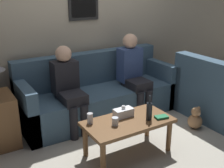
{
  "coord_description": "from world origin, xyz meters",
  "views": [
    {
      "loc": [
        -1.86,
        -2.98,
        1.9
      ],
      "look_at": [
        -0.1,
        -0.08,
        0.7
      ],
      "focal_mm": 45.0,
      "sensor_mm": 36.0,
      "label": 1
    }
  ],
  "objects_px": {
    "couch_main": "(98,95)",
    "drinking_glass": "(115,121)",
    "coffee_table": "(128,125)",
    "person_left": "(68,85)",
    "couch_side": "(224,99)",
    "teddy_bear": "(195,119)",
    "wine_bottle": "(149,111)",
    "person_right": "(133,71)"
  },
  "relations": [
    {
      "from": "person_left",
      "to": "teddy_bear",
      "type": "relative_size",
      "value": 3.63
    },
    {
      "from": "couch_main",
      "to": "person_left",
      "type": "distance_m",
      "value": 0.64
    },
    {
      "from": "couch_side",
      "to": "teddy_bear",
      "type": "height_order",
      "value": "couch_side"
    },
    {
      "from": "couch_side",
      "to": "person_right",
      "type": "xyz_separation_m",
      "value": [
        -0.97,
        0.92,
        0.34
      ]
    },
    {
      "from": "person_left",
      "to": "teddy_bear",
      "type": "distance_m",
      "value": 1.81
    },
    {
      "from": "couch_main",
      "to": "person_left",
      "type": "height_order",
      "value": "person_left"
    },
    {
      "from": "teddy_bear",
      "to": "drinking_glass",
      "type": "bearing_deg",
      "value": -178.31
    },
    {
      "from": "drinking_glass",
      "to": "person_right",
      "type": "distance_m",
      "value": 1.31
    },
    {
      "from": "person_left",
      "to": "teddy_bear",
      "type": "height_order",
      "value": "person_left"
    },
    {
      "from": "couch_side",
      "to": "wine_bottle",
      "type": "distance_m",
      "value": 1.48
    },
    {
      "from": "couch_side",
      "to": "teddy_bear",
      "type": "bearing_deg",
      "value": 87.07
    },
    {
      "from": "couch_side",
      "to": "teddy_bear",
      "type": "xyz_separation_m",
      "value": [
        -0.53,
        0.03,
        -0.19
      ]
    },
    {
      "from": "drinking_glass",
      "to": "couch_side",
      "type": "bearing_deg",
      "value": 0.38
    },
    {
      "from": "wine_bottle",
      "to": "drinking_glass",
      "type": "bearing_deg",
      "value": 167.89
    },
    {
      "from": "couch_main",
      "to": "drinking_glass",
      "type": "relative_size",
      "value": 25.33
    },
    {
      "from": "drinking_glass",
      "to": "couch_main",
      "type": "bearing_deg",
      "value": 71.03
    },
    {
      "from": "wine_bottle",
      "to": "person_right",
      "type": "distance_m",
      "value": 1.14
    },
    {
      "from": "coffee_table",
      "to": "person_left",
      "type": "distance_m",
      "value": 1.03
    },
    {
      "from": "wine_bottle",
      "to": "person_right",
      "type": "xyz_separation_m",
      "value": [
        0.49,
        1.02,
        0.13
      ]
    },
    {
      "from": "couch_main",
      "to": "wine_bottle",
      "type": "height_order",
      "value": "couch_main"
    },
    {
      "from": "coffee_table",
      "to": "wine_bottle",
      "type": "distance_m",
      "value": 0.3
    },
    {
      "from": "drinking_glass",
      "to": "person_left",
      "type": "xyz_separation_m",
      "value": [
        -0.15,
        0.95,
        0.16
      ]
    },
    {
      "from": "person_right",
      "to": "couch_side",
      "type": "bearing_deg",
      "value": -43.45
    },
    {
      "from": "wine_bottle",
      "to": "person_left",
      "type": "relative_size",
      "value": 0.26
    },
    {
      "from": "wine_bottle",
      "to": "person_left",
      "type": "height_order",
      "value": "person_left"
    },
    {
      "from": "couch_side",
      "to": "coffee_table",
      "type": "distance_m",
      "value": 1.68
    },
    {
      "from": "couch_main",
      "to": "person_left",
      "type": "bearing_deg",
      "value": -162.14
    },
    {
      "from": "coffee_table",
      "to": "drinking_glass",
      "type": "xyz_separation_m",
      "value": [
        -0.19,
        -0.02,
        0.11
      ]
    },
    {
      "from": "person_left",
      "to": "drinking_glass",
      "type": "bearing_deg",
      "value": -81.13
    },
    {
      "from": "coffee_table",
      "to": "person_left",
      "type": "xyz_separation_m",
      "value": [
        -0.34,
        0.93,
        0.27
      ]
    },
    {
      "from": "coffee_table",
      "to": "teddy_bear",
      "type": "bearing_deg",
      "value": 1.12
    },
    {
      "from": "teddy_bear",
      "to": "wine_bottle",
      "type": "bearing_deg",
      "value": -172.28
    },
    {
      "from": "coffee_table",
      "to": "drinking_glass",
      "type": "bearing_deg",
      "value": -174.79
    },
    {
      "from": "wine_bottle",
      "to": "coffee_table",
      "type": "bearing_deg",
      "value": 154.46
    },
    {
      "from": "wine_bottle",
      "to": "drinking_glass",
      "type": "relative_size",
      "value": 3.2
    },
    {
      "from": "couch_side",
      "to": "drinking_glass",
      "type": "height_order",
      "value": "couch_side"
    },
    {
      "from": "couch_main",
      "to": "teddy_bear",
      "type": "height_order",
      "value": "couch_main"
    },
    {
      "from": "person_right",
      "to": "drinking_glass",
      "type": "bearing_deg",
      "value": -133.95
    },
    {
      "from": "wine_bottle",
      "to": "teddy_bear",
      "type": "height_order",
      "value": "wine_bottle"
    },
    {
      "from": "coffee_table",
      "to": "couch_main",
      "type": "bearing_deg",
      "value": 79.84
    },
    {
      "from": "drinking_glass",
      "to": "person_right",
      "type": "relative_size",
      "value": 0.08
    },
    {
      "from": "drinking_glass",
      "to": "person_left",
      "type": "bearing_deg",
      "value": 98.87
    }
  ]
}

